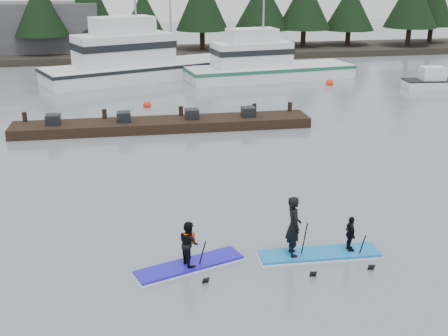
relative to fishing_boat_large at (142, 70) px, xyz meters
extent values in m
plane|color=slate|center=(1.66, -30.51, -0.67)|extent=(160.00, 160.00, 0.00)
cube|color=#2D281E|center=(1.66, 11.49, -0.37)|extent=(70.00, 8.00, 0.60)
cube|color=#4C4C51|center=(-12.34, 13.49, 1.83)|extent=(18.00, 6.00, 5.00)
cube|color=white|center=(0.46, 0.17, -0.57)|extent=(16.20, 9.59, 2.09)
cube|color=white|center=(-1.30, -0.49, 1.61)|extent=(7.70, 5.42, 2.26)
cylinder|color=gray|center=(-0.28, -0.10, 3.97)|extent=(0.14, 0.14, 6.98)
cube|color=white|center=(9.55, -1.96, -0.58)|extent=(13.04, 5.24, 1.81)
cube|color=white|center=(8.04, -2.16, 1.23)|extent=(6.00, 3.33, 1.81)
cylinder|color=gray|center=(8.92, -2.05, 3.32)|extent=(0.14, 0.14, 5.98)
cube|color=white|center=(20.46, -7.73, -0.36)|extent=(5.44, 2.20, 0.62)
cube|color=black|center=(0.29, -14.89, -0.42)|extent=(15.36, 2.41, 0.51)
sphere|color=#FF2C0C|center=(13.15, -5.15, -0.67)|extent=(0.54, 0.54, 0.54)
sphere|color=#FF2C0C|center=(-0.25, -9.67, -0.67)|extent=(0.48, 0.48, 0.48)
cube|color=#1F14C0|center=(-0.27, -29.44, -0.61)|extent=(3.17, 1.69, 0.12)
imported|color=black|center=(-0.27, -29.44, 0.08)|extent=(0.65, 0.74, 1.27)
cube|color=#EE4914|center=(-0.27, -29.44, 0.23)|extent=(0.35, 0.28, 0.32)
cylinder|color=black|center=(0.04, -29.57, -0.38)|extent=(0.19, 0.88, 1.50)
cube|color=blue|center=(3.51, -29.50, -0.61)|extent=(3.53, 0.99, 0.12)
imported|color=black|center=(2.71, -29.46, 0.34)|extent=(0.46, 0.67, 1.77)
cylinder|color=black|center=(2.95, -29.69, -0.10)|extent=(0.22, 0.98, 1.67)
imported|color=black|center=(4.41, -29.54, -0.02)|extent=(0.29, 0.63, 1.06)
cylinder|color=black|center=(4.65, -29.78, -0.49)|extent=(0.19, 0.83, 1.42)
camera|label=1|loc=(-1.92, -43.20, 7.14)|focal=45.00mm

